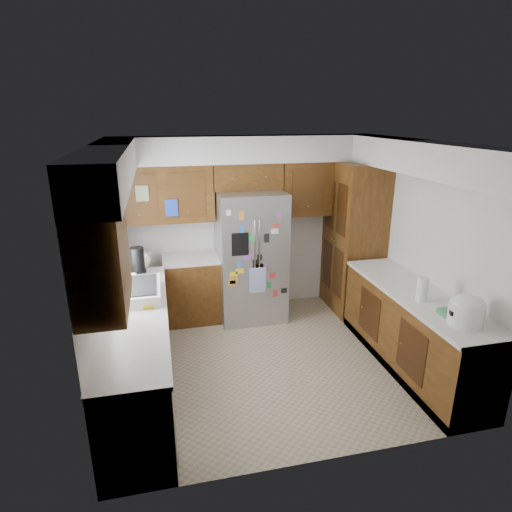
# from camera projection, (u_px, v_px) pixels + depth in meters

# --- Properties ---
(floor) EXTENTS (3.60, 3.60, 0.00)m
(floor) POSITION_uv_depth(u_px,v_px,m) (273.00, 359.00, 5.08)
(floor) COLOR tan
(floor) RESTS_ON ground
(room_shell) EXTENTS (3.64, 3.24, 2.52)m
(room_shell) POSITION_uv_depth(u_px,v_px,m) (257.00, 203.00, 4.82)
(room_shell) COLOR silver
(room_shell) RESTS_ON ground
(left_counter_run) EXTENTS (1.36, 3.20, 0.92)m
(left_counter_run) POSITION_uv_depth(u_px,v_px,m) (153.00, 339.00, 4.68)
(left_counter_run) COLOR #40230C
(left_counter_run) RESTS_ON ground
(right_counter_run) EXTENTS (0.63, 2.25, 0.92)m
(right_counter_run) POSITION_uv_depth(u_px,v_px,m) (412.00, 333.00, 4.83)
(right_counter_run) COLOR #40230C
(right_counter_run) RESTS_ON ground
(pantry) EXTENTS (0.60, 0.90, 2.15)m
(pantry) POSITION_uv_depth(u_px,v_px,m) (354.00, 238.00, 6.12)
(pantry) COLOR #40230C
(pantry) RESTS_ON ground
(fridge) EXTENTS (0.90, 0.79, 1.80)m
(fridge) POSITION_uv_depth(u_px,v_px,m) (251.00, 256.00, 5.91)
(fridge) COLOR #9D9EA2
(fridge) RESTS_ON ground
(bridge_cabinet) EXTENTS (0.96, 0.34, 0.35)m
(bridge_cabinet) POSITION_uv_depth(u_px,v_px,m) (247.00, 176.00, 5.78)
(bridge_cabinet) COLOR #40230C
(bridge_cabinet) RESTS_ON fridge
(fridge_top_items) EXTENTS (0.87, 0.30, 0.30)m
(fridge_top_items) POSITION_uv_depth(u_px,v_px,m) (239.00, 152.00, 5.67)
(fridge_top_items) COLOR blue
(fridge_top_items) RESTS_ON bridge_cabinet
(sink_assembly) EXTENTS (0.52, 0.72, 0.37)m
(sink_assembly) POSITION_uv_depth(u_px,v_px,m) (135.00, 291.00, 4.54)
(sink_assembly) COLOR white
(sink_assembly) RESTS_ON left_counter_run
(left_counter_clutter) EXTENTS (0.34, 0.76, 0.38)m
(left_counter_clutter) POSITION_uv_depth(u_px,v_px,m) (138.00, 262.00, 5.22)
(left_counter_clutter) COLOR black
(left_counter_clutter) RESTS_ON left_counter_run
(rice_cooker) EXTENTS (0.33, 0.32, 0.28)m
(rice_cooker) POSITION_uv_depth(u_px,v_px,m) (467.00, 309.00, 3.93)
(rice_cooker) COLOR white
(rice_cooker) RESTS_ON right_counter_run
(paper_towel) EXTENTS (0.11, 0.11, 0.26)m
(paper_towel) POSITION_uv_depth(u_px,v_px,m) (423.00, 289.00, 4.43)
(paper_towel) COLOR white
(paper_towel) RESTS_ON right_counter_run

